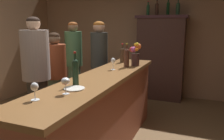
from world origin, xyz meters
TOP-DOWN VIEW (x-y plane):
  - wall_back at (0.00, 3.01)m, footprint 5.00×0.12m
  - bar_counter at (0.44, 0.12)m, footprint 0.57×2.85m
  - display_cabinet at (0.68, 2.68)m, footprint 1.06×0.46m
  - wine_bottle_merlot at (0.37, -0.36)m, footprint 0.06×0.06m
  - wine_bottle_malbec at (0.33, 1.18)m, footprint 0.07×0.07m
  - wine_bottle_chardonnay at (0.53, 0.79)m, footprint 0.08×0.08m
  - wine_glass_front at (0.42, 0.54)m, footprint 0.06×0.06m
  - wine_glass_mid at (0.45, -0.66)m, footprint 0.08×0.08m
  - wine_glass_rear at (0.32, -0.90)m, footprint 0.07×0.07m
  - flower_arrangement at (0.61, 0.94)m, footprint 0.16×0.15m
  - cheese_plate at (0.44, -0.50)m, footprint 0.20×0.20m
  - display_bottle_left at (0.37, 2.68)m, footprint 0.07×0.07m
  - display_bottle_midleft at (0.56, 2.68)m, footprint 0.08×0.08m
  - display_bottle_center at (0.79, 2.68)m, footprint 0.06×0.06m
  - display_bottle_midright at (0.99, 2.68)m, footprint 0.08×0.08m
  - patron_in_navy at (-0.77, 1.49)m, footprint 0.32×0.32m
  - patron_in_grey at (-0.66, 0.74)m, footprint 0.35×0.35m
  - patron_tall at (-0.57, 0.17)m, footprint 0.38×0.38m
  - patron_redhead at (-0.21, 1.44)m, footprint 0.31×0.31m

SIDE VIEW (x-z plane):
  - bar_counter at x=0.44m, z-range 0.00..1.02m
  - patron_in_grey at x=-0.66m, z-range 0.07..1.56m
  - patron_in_navy at x=-0.77m, z-range 0.09..1.76m
  - patron_tall at x=-0.57m, z-range 0.08..1.79m
  - display_cabinet at x=0.68m, z-range 0.03..1.84m
  - patron_redhead at x=-0.21m, z-range 0.11..1.78m
  - cheese_plate at x=0.44m, z-range 1.01..1.02m
  - wine_glass_rear at x=0.32m, z-range 1.04..1.19m
  - wine_glass_mid at x=0.45m, z-range 1.05..1.20m
  - wine_glass_front at x=0.42m, z-range 1.05..1.21m
  - wine_bottle_malbec at x=0.33m, z-range 0.99..1.30m
  - wine_bottle_merlot at x=0.37m, z-range 0.99..1.33m
  - wine_bottle_chardonnay at x=0.53m, z-range 0.99..1.33m
  - flower_arrangement at x=0.61m, z-range 1.01..1.36m
  - wall_back at x=0.00m, z-range 0.00..2.70m
  - display_bottle_left at x=0.37m, z-range 1.79..2.08m
  - display_bottle_midright at x=0.99m, z-range 1.79..2.10m
  - display_bottle_midleft at x=0.56m, z-range 1.79..2.11m
  - display_bottle_center at x=0.79m, z-range 1.79..2.12m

